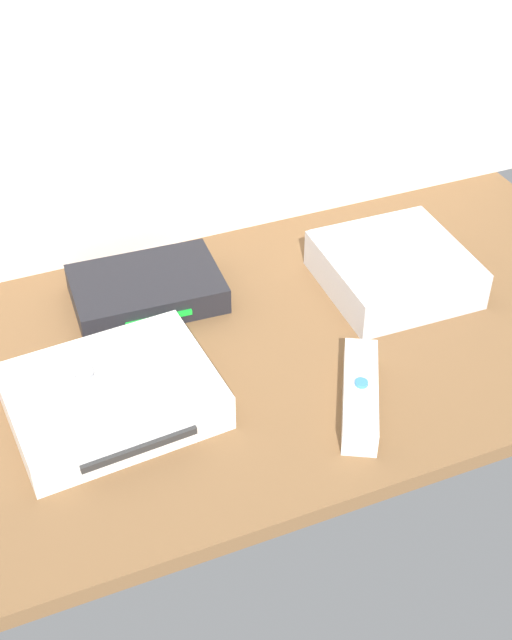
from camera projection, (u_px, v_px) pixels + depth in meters
ground_plane at (256, 353)px, 98.10cm from camera, size 100.00×48.00×2.00cm
back_wall at (173, 1)px, 94.98cm from camera, size 110.00×1.20×64.00cm
game_console at (113, 397)px, 87.92cm from camera, size 22.09×17.64×4.40cm
mini_computer at (394, 268)px, 105.08cm from camera, size 17.34×17.34×5.30cm
network_router at (147, 289)px, 103.33cm from camera, size 18.59×13.05×3.40cm
remote_wand at (360, 395)px, 89.13cm from camera, size 10.15×14.75×3.40cm
remote_classic_pad at (125, 375)px, 85.75cm from camera, size 15.42×10.02×2.40cm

